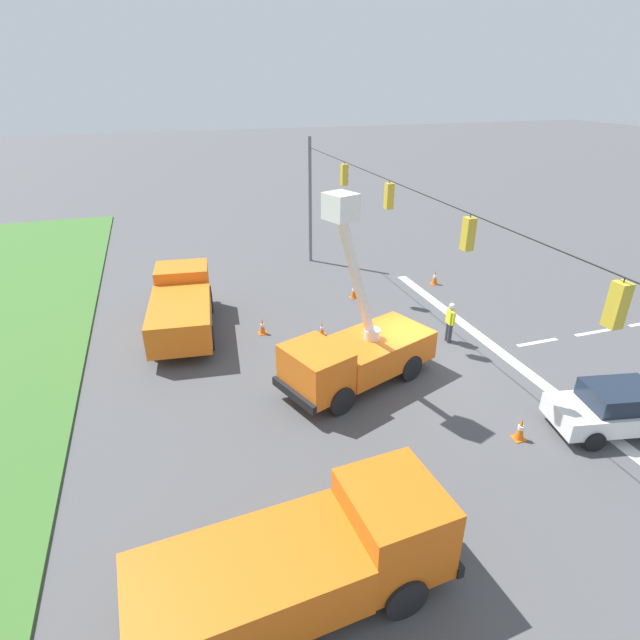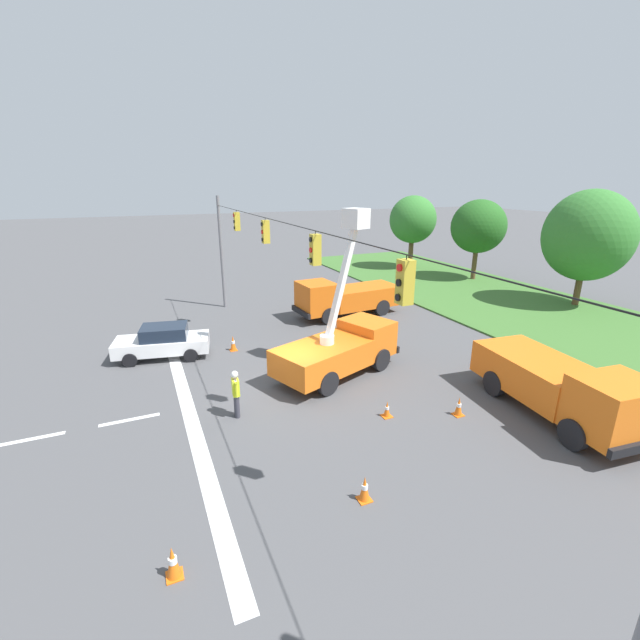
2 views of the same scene
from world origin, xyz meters
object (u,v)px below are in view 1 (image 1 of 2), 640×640
utility_truck_bucket_lift (355,352)px  traffic_cone_near_bucket (262,326)px  traffic_cone_mid_left (435,277)px  road_worker (450,320)px  utility_truck_support_near (182,305)px  utility_truck_support_far (307,560)px  traffic_cone_foreground_right (354,291)px  traffic_cone_foreground_left (521,429)px  sedan_white (620,408)px  traffic_cone_mid_right (322,329)px

utility_truck_bucket_lift → traffic_cone_near_bucket: (4.93, 2.35, -0.97)m
utility_truck_bucket_lift → traffic_cone_near_bucket: bearing=25.5°
traffic_cone_mid_left → traffic_cone_near_bucket: bearing=105.7°
traffic_cone_near_bucket → road_worker: bearing=-113.1°
utility_truck_support_near → traffic_cone_mid_left: size_ratio=8.60×
traffic_cone_mid_left → utility_truck_support_near: bearing=96.1°
utility_truck_support_far → traffic_cone_foreground_right: 16.40m
utility_truck_support_near → traffic_cone_near_bucket: bearing=-113.8°
traffic_cone_foreground_left → traffic_cone_foreground_right: (11.84, 0.84, -0.02)m
sedan_white → traffic_cone_near_bucket: size_ratio=6.45×
traffic_cone_mid_right → traffic_cone_near_bucket: size_ratio=0.85×
sedan_white → traffic_cone_near_bucket: 13.59m
road_worker → traffic_cone_foreground_left: (-6.28, 1.27, -0.62)m
utility_truck_support_far → road_worker: utility_truck_support_far is taller
traffic_cone_mid_left → traffic_cone_foreground_right: bearing=94.7°
road_worker → utility_truck_bucket_lift: bearing=109.8°
utility_truck_support_far → traffic_cone_foreground_right: (14.86, -6.89, -0.82)m
utility_truck_support_near → road_worker: (-4.55, -10.54, -0.20)m
traffic_cone_foreground_right → traffic_cone_near_bucket: 5.77m
utility_truck_support_far → road_worker: (9.30, -9.00, -0.18)m
sedan_white → road_worker: bearing=16.0°
utility_truck_support_far → traffic_cone_foreground_left: utility_truck_support_far is taller
road_worker → traffic_cone_mid_left: road_worker is taller
road_worker → traffic_cone_foreground_left: size_ratio=2.31×
road_worker → traffic_cone_mid_right: (2.18, 4.91, -0.71)m
utility_truck_bucket_lift → sedan_white: 8.56m
traffic_cone_foreground_right → utility_truck_bucket_lift: bearing=158.6°
road_worker → traffic_cone_near_bucket: bearing=66.9°
traffic_cone_mid_right → sedan_white: bearing=-142.6°
traffic_cone_near_bucket → traffic_cone_mid_right: bearing=-111.3°
road_worker → traffic_cone_mid_left: bearing=-24.8°
sedan_white → traffic_cone_mid_right: 11.31m
utility_truck_support_far → traffic_cone_foreground_left: (3.01, -7.73, -0.80)m
utility_truck_support_near → utility_truck_support_far: 13.93m
utility_truck_support_near → road_worker: 11.48m
utility_truck_support_far → traffic_cone_mid_left: utility_truck_support_far is taller
sedan_white → traffic_cone_near_bucket: (9.92, 9.28, -0.44)m
traffic_cone_foreground_right → traffic_cone_mid_left: 4.87m
utility_truck_support_near → utility_truck_support_far: bearing=-173.6°
road_worker → utility_truck_support_near: bearing=66.7°
utility_truck_bucket_lift → road_worker: bearing=-70.2°
utility_truck_support_near → traffic_cone_mid_left: (1.42, -13.29, -0.81)m
traffic_cone_foreground_left → sedan_white: bearing=-98.9°
utility_truck_bucket_lift → utility_truck_support_far: 8.51m
traffic_cone_mid_left → traffic_cone_mid_right: bearing=116.2°
traffic_cone_foreground_left → traffic_cone_foreground_right: 11.87m
traffic_cone_foreground_left → traffic_cone_mid_right: traffic_cone_foreground_left is taller
traffic_cone_mid_right → utility_truck_bucket_lift: bearing=179.0°
utility_truck_support_near → road_worker: bearing=-113.3°
utility_truck_support_far → traffic_cone_mid_right: 12.22m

